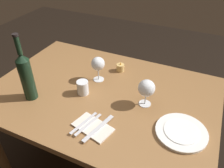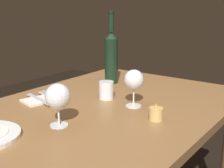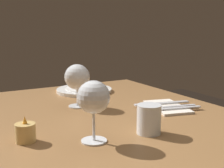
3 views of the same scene
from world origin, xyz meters
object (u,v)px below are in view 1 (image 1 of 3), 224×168
object	(u,v)px
water_tumbler	(83,88)
fork_inner	(88,124)
fork_outer	(84,123)
dinner_plate	(181,132)
wine_bottle	(26,75)
wine_glass_right	(98,64)
folded_napkin	(93,127)
table_knife	(98,128)
votive_candle	(120,68)
wine_glass_left	(147,88)

from	to	relation	value
water_tumbler	fork_inner	bearing A→B (deg)	-53.93
fork_inner	fork_outer	size ratio (longest dim) A/B	1.00
water_tumbler	dinner_plate	distance (m)	0.58
wine_bottle	fork_outer	bearing A→B (deg)	-9.03
wine_bottle	water_tumbler	xyz separation A→B (m)	(0.25, 0.15, -0.11)
wine_glass_right	fork_inner	bearing A→B (deg)	-69.74
folded_napkin	table_knife	size ratio (longest dim) A/B	1.01
dinner_plate	folded_napkin	bearing A→B (deg)	-159.89
wine_bottle	folded_napkin	distance (m)	0.45
water_tumbler	dinner_plate	size ratio (longest dim) A/B	0.33
table_knife	fork_inner	bearing A→B (deg)	180.00
folded_napkin	wine_bottle	bearing A→B (deg)	172.02
votive_candle	folded_napkin	xyz separation A→B (m)	(0.08, -0.52, -0.02)
votive_candle	table_knife	world-z (taller)	votive_candle
wine_glass_left	table_knife	bearing A→B (deg)	-118.05
fork_outer	wine_glass_left	bearing A→B (deg)	50.34
wine_glass_left	fork_inner	distance (m)	0.35
wine_bottle	folded_napkin	world-z (taller)	wine_bottle
wine_glass_left	votive_candle	world-z (taller)	wine_glass_left
dinner_plate	fork_outer	size ratio (longest dim) A/B	1.37
water_tumbler	table_knife	bearing A→B (deg)	-45.37
folded_napkin	fork_inner	size ratio (longest dim) A/B	1.18
folded_napkin	table_knife	distance (m)	0.03
wine_bottle	fork_inner	world-z (taller)	wine_bottle
wine_glass_right	dinner_plate	distance (m)	0.61
folded_napkin	table_knife	world-z (taller)	table_knife
water_tumbler	votive_candle	xyz separation A→B (m)	(0.10, 0.31, -0.01)
fork_inner	table_knife	distance (m)	0.06
wine_glass_right	wine_bottle	world-z (taller)	wine_bottle
votive_candle	folded_napkin	distance (m)	0.53
dinner_plate	folded_napkin	distance (m)	0.42
wine_glass_left	water_tumbler	xyz separation A→B (m)	(-0.35, -0.06, -0.07)
wine_glass_right	wine_bottle	size ratio (longest dim) A/B	0.41
votive_candle	folded_napkin	bearing A→B (deg)	-81.52
dinner_plate	wine_glass_right	bearing A→B (deg)	157.90
wine_glass_left	votive_candle	xyz separation A→B (m)	(-0.25, 0.25, -0.08)
folded_napkin	water_tumbler	bearing A→B (deg)	130.23
votive_candle	fork_inner	world-z (taller)	votive_candle
folded_napkin	fork_outer	xyz separation A→B (m)	(-0.05, 0.00, 0.01)
wine_bottle	dinner_plate	bearing A→B (deg)	5.90
wine_glass_left	table_knife	world-z (taller)	wine_glass_left
folded_napkin	fork_inner	distance (m)	0.03
wine_glass_left	wine_bottle	xyz separation A→B (m)	(-0.60, -0.21, 0.04)
folded_napkin	votive_candle	bearing A→B (deg)	98.48
dinner_plate	wine_bottle	bearing A→B (deg)	-174.10
wine_glass_left	folded_napkin	world-z (taller)	wine_glass_left
votive_candle	fork_inner	bearing A→B (deg)	-84.23
fork_outer	table_knife	distance (m)	0.08
votive_candle	fork_outer	size ratio (longest dim) A/B	0.38
wine_glass_left	wine_bottle	size ratio (longest dim) A/B	0.41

